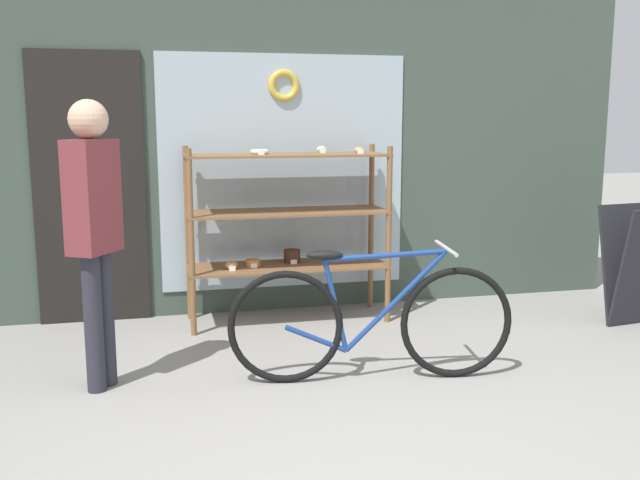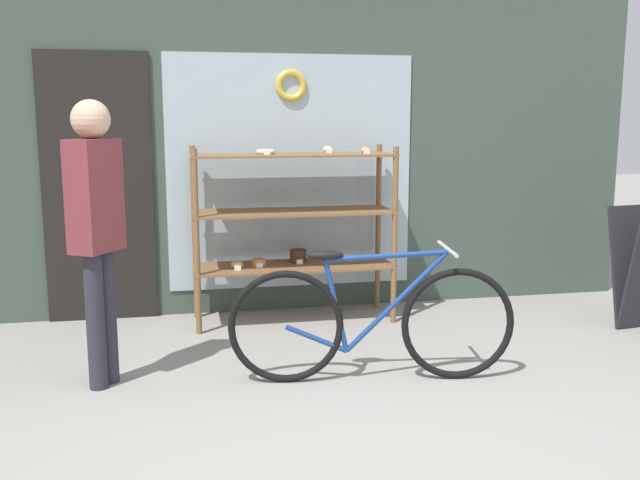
# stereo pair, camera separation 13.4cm
# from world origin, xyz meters

# --- Properties ---
(ground_plane) EXTENTS (30.00, 30.00, 0.00)m
(ground_plane) POSITION_xyz_m (0.00, 0.00, 0.00)
(ground_plane) COLOR gray
(storefront_facade) EXTENTS (6.36, 0.13, 3.12)m
(storefront_facade) POSITION_xyz_m (-0.03, 2.92, 1.53)
(storefront_facade) COLOR #3D4C42
(storefront_facade) RESTS_ON ground_plane
(display_case) EXTENTS (1.56, 0.50, 1.38)m
(display_case) POSITION_xyz_m (0.15, 2.53, 0.83)
(display_case) COLOR brown
(display_case) RESTS_ON ground_plane
(bicycle) EXTENTS (1.74, 0.46, 0.83)m
(bicycle) POSITION_xyz_m (0.40, 1.13, 0.37)
(bicycle) COLOR black
(bicycle) RESTS_ON ground_plane
(pedestrian) EXTENTS (0.32, 0.37, 1.70)m
(pedestrian) POSITION_xyz_m (-1.20, 1.38, 1.01)
(pedestrian) COLOR #282833
(pedestrian) RESTS_ON ground_plane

